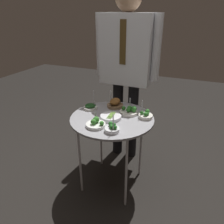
% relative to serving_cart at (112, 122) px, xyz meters
% --- Properties ---
extents(ground_plane, '(8.00, 8.00, 0.00)m').
position_rel_serving_cart_xyz_m(ground_plane, '(0.00, 0.00, -0.67)').
color(ground_plane, black).
extents(serving_cart, '(0.72, 0.72, 0.71)m').
position_rel_serving_cart_xyz_m(serving_cart, '(0.00, 0.00, 0.00)').
color(serving_cart, '#939399').
rests_on(serving_cart, ground_plane).
extents(bowl_broccoli_near_rim, '(0.12, 0.12, 0.16)m').
position_rel_serving_cart_xyz_m(bowl_broccoli_near_rim, '(0.27, 0.10, 0.07)').
color(bowl_broccoli_near_rim, silver).
rests_on(bowl_broccoli_near_rim, serving_cart).
extents(bowl_asparagus_back_right, '(0.18, 0.18, 0.04)m').
position_rel_serving_cart_xyz_m(bowl_asparagus_back_right, '(0.00, -0.03, 0.06)').
color(bowl_asparagus_back_right, silver).
rests_on(bowl_asparagus_back_right, serving_cart).
extents(bowl_roast_front_left, '(0.15, 0.15, 0.17)m').
position_rel_serving_cart_xyz_m(bowl_roast_front_left, '(-0.06, 0.22, 0.08)').
color(bowl_roast_front_left, brown).
rests_on(bowl_roast_front_left, serving_cart).
extents(bowl_spinach_front_right, '(0.13, 0.13, 0.18)m').
position_rel_serving_cart_xyz_m(bowl_spinach_front_right, '(-0.25, 0.08, 0.07)').
color(bowl_spinach_front_right, silver).
rests_on(bowl_spinach_front_right, serving_cart).
extents(bowl_broccoli_mid_right, '(0.15, 0.15, 0.15)m').
position_rel_serving_cart_xyz_m(bowl_broccoli_mid_right, '(-0.05, -0.20, 0.07)').
color(bowl_broccoli_mid_right, white).
rests_on(bowl_broccoli_mid_right, serving_cart).
extents(bowl_broccoli_front_center, '(0.11, 0.11, 0.16)m').
position_rel_serving_cart_xyz_m(bowl_broccoli_front_center, '(0.09, -0.22, 0.07)').
color(bowl_broccoli_front_center, silver).
rests_on(bowl_broccoli_front_center, serving_cart).
extents(bowl_broccoli_far_rim, '(0.16, 0.16, 0.13)m').
position_rel_serving_cart_xyz_m(bowl_broccoli_far_rim, '(0.11, 0.12, 0.07)').
color(bowl_broccoli_far_rim, silver).
rests_on(bowl_broccoli_far_rim, serving_cart).
extents(waiter_figure, '(0.65, 0.24, 1.76)m').
position_rel_serving_cart_xyz_m(waiter_figure, '(-0.06, 0.50, 0.45)').
color(waiter_figure, black).
rests_on(waiter_figure, ground_plane).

